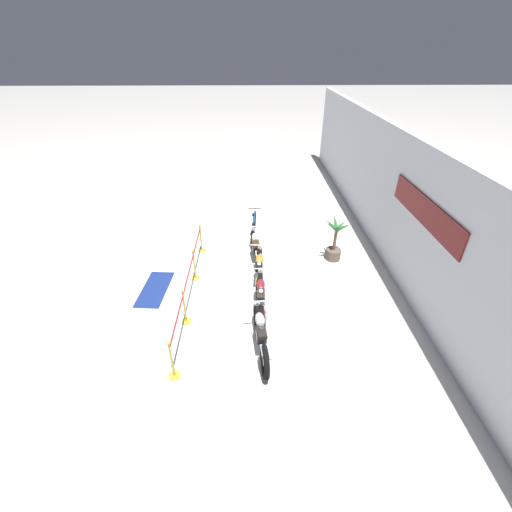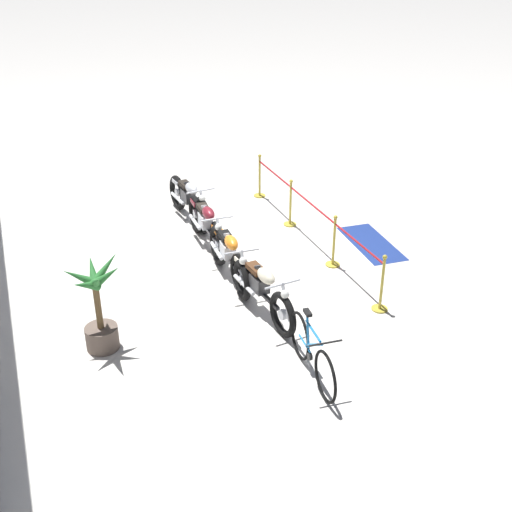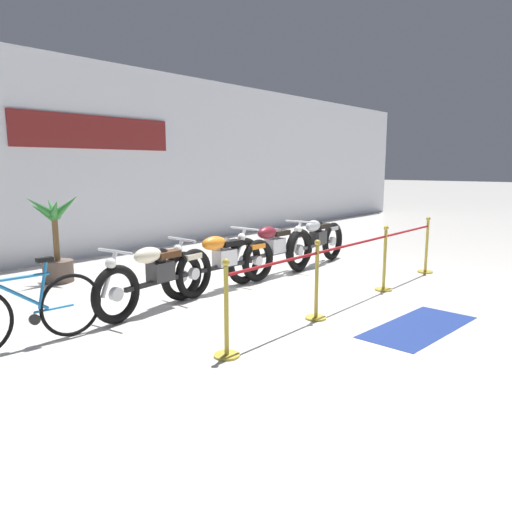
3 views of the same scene
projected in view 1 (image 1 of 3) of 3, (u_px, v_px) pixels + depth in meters
The scene contains 13 objects.
ground_plane at pixel (235, 298), 10.05m from camera, with size 120.00×120.00×0.00m, color silver.
back_wall at pixel (426, 233), 9.03m from camera, with size 28.00×0.29×4.20m.
motorcycle_cream_0 at pixel (256, 248), 11.56m from camera, with size 2.25×0.62×0.96m.
motorcycle_orange_1 at pixel (259, 271), 10.41m from camera, with size 2.41×0.62×0.95m.
motorcycle_maroon_2 at pixel (261, 299), 9.26m from camera, with size 2.38×0.62×0.98m.
motorcycle_silver_3 at pixel (261, 335), 8.10m from camera, with size 2.23×0.62×0.98m.
bicycle at pixel (254, 225), 13.18m from camera, with size 1.77×0.48×0.98m.
potted_palm_left_of_row at pixel (335, 242), 11.52m from camera, with size 0.93×0.91×1.58m.
stanchion_far_left at pixel (194, 259), 10.64m from camera, with size 5.58×0.28×1.05m.
stanchion_mid_left at pixel (195, 269), 10.70m from camera, with size 0.28×0.28×1.05m.
stanchion_mid_right at pixel (185, 311), 9.01m from camera, with size 0.28×0.28×1.05m.
stanchion_far_right at pixel (173, 365), 7.51m from camera, with size 0.28×0.28×1.05m.
floor_banner at pixel (155, 289), 10.42m from camera, with size 1.81×0.76×0.01m, color navy.
Camera 1 is at (7.89, 0.45, 6.36)m, focal length 24.00 mm.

